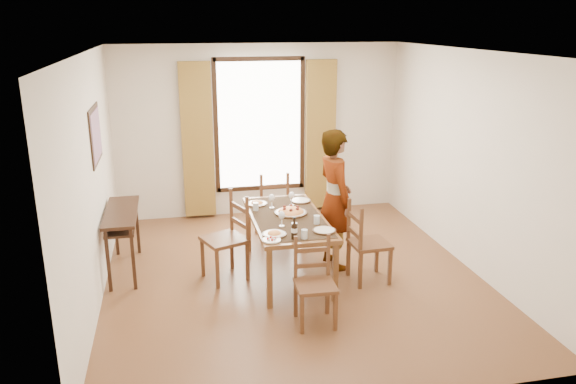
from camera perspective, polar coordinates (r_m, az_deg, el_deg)
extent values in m
plane|color=#482616|center=(7.02, 0.52, -8.52)|extent=(5.00, 5.00, 0.00)
cube|color=beige|center=(8.95, -2.94, 6.21)|extent=(4.50, 0.10, 2.70)
cube|color=beige|center=(4.27, 7.88, -6.30)|extent=(4.50, 0.10, 2.70)
cube|color=beige|center=(6.46, -19.32, 1.00)|extent=(0.10, 5.00, 2.70)
cube|color=beige|center=(7.36, 17.94, 3.02)|extent=(0.10, 5.00, 2.70)
cube|color=white|center=(6.34, 0.59, 14.24)|extent=(4.50, 5.00, 0.04)
cube|color=white|center=(8.90, -2.92, 6.81)|extent=(1.30, 0.04, 2.00)
cube|color=olive|center=(8.78, -9.18, 5.14)|extent=(0.48, 0.10, 2.40)
cube|color=olive|center=(9.08, 3.31, 5.73)|extent=(0.48, 0.10, 2.40)
cube|color=black|center=(6.95, -18.98, 5.52)|extent=(0.02, 0.86, 0.66)
cube|color=#C94D25|center=(6.95, -18.90, 5.52)|extent=(0.01, 0.76, 0.56)
cube|color=#341C11|center=(7.17, -16.59, -1.97)|extent=(0.38, 1.20, 0.04)
cube|color=#341C11|center=(7.21, -16.51, -2.87)|extent=(0.34, 1.10, 0.03)
cube|color=#341C11|center=(6.82, -17.80, -6.70)|extent=(0.04, 0.04, 0.76)
cube|color=#341C11|center=(7.83, -17.09, -3.51)|extent=(0.04, 0.04, 0.76)
cube|color=#341C11|center=(6.79, -15.44, -6.58)|extent=(0.04, 0.04, 0.76)
cube|color=#341C11|center=(7.81, -15.05, -3.39)|extent=(0.04, 0.04, 0.76)
cube|color=brown|center=(6.81, -0.05, -2.74)|extent=(0.86, 1.74, 0.05)
cube|color=black|center=(6.80, -0.05, -2.52)|extent=(0.79, 1.60, 0.01)
cube|color=brown|center=(6.15, -1.90, -8.78)|extent=(0.06, 0.06, 0.70)
cube|color=brown|center=(7.63, -4.05, -3.56)|extent=(0.06, 0.06, 0.70)
cube|color=brown|center=(6.31, 4.82, -8.14)|extent=(0.06, 0.06, 0.70)
cube|color=brown|center=(7.76, 1.40, -3.17)|extent=(0.06, 0.06, 0.70)
cube|color=brown|center=(6.81, -6.50, -4.83)|extent=(0.61, 0.61, 0.04)
cube|color=brown|center=(7.00, -8.67, -6.54)|extent=(0.04, 0.04, 0.50)
cube|color=brown|center=(7.16, -5.74, -5.87)|extent=(0.04, 0.04, 0.50)
cube|color=brown|center=(6.67, -7.19, -7.73)|extent=(0.04, 0.04, 0.50)
cube|color=brown|center=(6.83, -4.14, -6.99)|extent=(0.04, 0.04, 0.50)
cube|color=brown|center=(6.98, -5.78, -1.82)|extent=(0.04, 0.04, 0.56)
cube|color=brown|center=(6.64, -4.16, -2.77)|extent=(0.04, 0.04, 0.56)
cube|color=brown|center=(6.84, -4.97, -3.17)|extent=(0.17, 0.39, 0.06)
cube|color=brown|center=(6.78, -5.01, -1.57)|extent=(0.17, 0.39, 0.06)
cube|color=brown|center=(8.09, -1.69, -1.37)|extent=(0.46, 0.46, 0.04)
cube|color=brown|center=(8.38, -0.70, -2.41)|extent=(0.04, 0.04, 0.47)
cube|color=brown|center=(8.04, -0.04, -3.28)|extent=(0.04, 0.04, 0.47)
cube|color=brown|center=(8.30, -3.25, -2.62)|extent=(0.04, 0.04, 0.47)
cube|color=brown|center=(7.96, -2.69, -3.52)|extent=(0.04, 0.04, 0.47)
cube|color=brown|center=(7.87, -0.03, 0.11)|extent=(0.04, 0.04, 0.53)
cube|color=brown|center=(7.78, -2.73, -0.09)|extent=(0.04, 0.04, 0.53)
cube|color=brown|center=(7.86, -1.36, -0.72)|extent=(0.38, 0.05, 0.05)
cube|color=brown|center=(7.80, -1.37, 0.60)|extent=(0.38, 0.05, 0.05)
cube|color=brown|center=(5.82, 2.80, -9.47)|extent=(0.42, 0.42, 0.04)
cube|color=brown|center=(5.74, 1.41, -12.29)|extent=(0.04, 0.04, 0.43)
cube|color=brown|center=(6.04, 0.78, -10.71)|extent=(0.04, 0.04, 0.43)
cube|color=brown|center=(5.81, 4.84, -11.98)|extent=(0.04, 0.04, 0.43)
cube|color=brown|center=(6.11, 4.03, -10.43)|extent=(0.04, 0.04, 0.43)
cube|color=brown|center=(5.85, 0.78, -6.71)|extent=(0.03, 0.03, 0.48)
cube|color=brown|center=(5.92, 4.10, -6.47)|extent=(0.03, 0.03, 0.48)
cube|color=brown|center=(5.92, 2.44, -7.44)|extent=(0.35, 0.04, 0.05)
cube|color=brown|center=(5.85, 2.46, -5.90)|extent=(0.35, 0.04, 0.05)
cube|color=brown|center=(6.80, 8.29, -5.22)|extent=(0.47, 0.47, 0.04)
cube|color=brown|center=(6.82, 10.31, -7.44)|extent=(0.04, 0.04, 0.47)
cube|color=brown|center=(6.67, 7.35, -7.87)|extent=(0.04, 0.04, 0.47)
cube|color=brown|center=(7.13, 8.99, -6.25)|extent=(0.04, 0.04, 0.47)
cube|color=brown|center=(6.99, 6.15, -6.63)|extent=(0.04, 0.04, 0.47)
cube|color=brown|center=(6.47, 7.43, -3.88)|extent=(0.04, 0.04, 0.52)
cube|color=brown|center=(6.80, 6.20, -2.79)|extent=(0.04, 0.04, 0.52)
cube|color=brown|center=(6.67, 6.77, -4.16)|extent=(0.05, 0.38, 0.05)
cube|color=brown|center=(6.61, 6.83, -2.64)|extent=(0.05, 0.38, 0.05)
imported|color=#919498|center=(7.03, 4.77, -0.75)|extent=(0.77, 0.62, 1.78)
cylinder|color=silver|center=(6.55, 2.94, -2.81)|extent=(0.07, 0.07, 0.10)
cylinder|color=silver|center=(7.01, -3.31, -1.47)|extent=(0.07, 0.07, 0.10)
cylinder|color=silver|center=(6.12, 1.67, -4.29)|extent=(0.07, 0.07, 0.10)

